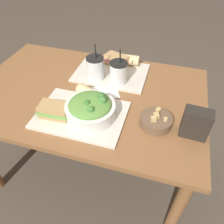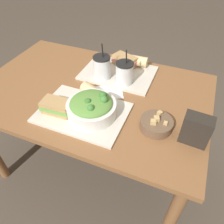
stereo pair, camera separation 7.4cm
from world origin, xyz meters
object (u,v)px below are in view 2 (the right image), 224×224
(chip_bag, at_px, (196,130))
(napkin_folded, at_px, (107,92))
(sandwich_near, at_px, (57,106))
(baguette_near, at_px, (94,93))
(sandwich_far, at_px, (125,61))
(drink_cup_dark, at_px, (102,68))
(baguette_far, at_px, (138,61))
(salad_bowl, at_px, (92,107))
(soup_bowl, at_px, (156,124))
(drink_cup_red, at_px, (124,74))

(chip_bag, distance_m, napkin_folded, 0.52)
(sandwich_near, distance_m, baguette_near, 0.20)
(sandwich_far, bearing_deg, chip_bag, -23.54)
(drink_cup_dark, bearing_deg, baguette_far, 52.79)
(sandwich_near, height_order, baguette_far, same)
(salad_bowl, height_order, sandwich_far, salad_bowl)
(drink_cup_dark, bearing_deg, sandwich_far, 66.32)
(salad_bowl, xyz_separation_m, soup_bowl, (0.31, 0.04, -0.03))
(sandwich_near, distance_m, napkin_folded, 0.29)
(drink_cup_dark, bearing_deg, drink_cup_red, 0.00)
(baguette_near, xyz_separation_m, drink_cup_dark, (-0.04, 0.19, 0.03))
(napkin_folded, bearing_deg, baguette_far, 76.39)
(sandwich_far, relative_size, napkin_folded, 0.84)
(drink_cup_dark, bearing_deg, sandwich_near, -102.94)
(salad_bowl, xyz_separation_m, chip_bag, (0.48, 0.03, 0.01))
(baguette_far, bearing_deg, baguette_near, 161.97)
(baguette_near, xyz_separation_m, sandwich_far, (0.04, 0.37, 0.00))
(soup_bowl, bearing_deg, chip_bag, -5.53)
(chip_bag, bearing_deg, napkin_folded, 163.75)
(soup_bowl, distance_m, sandwich_near, 0.48)
(salad_bowl, bearing_deg, napkin_folded, 91.72)
(chip_bag, bearing_deg, salad_bowl, -173.37)
(salad_bowl, relative_size, drink_cup_dark, 1.10)
(drink_cup_dark, height_order, chip_bag, drink_cup_dark)
(napkin_folded, bearing_deg, soup_bowl, -26.46)
(drink_cup_dark, bearing_deg, chip_bag, -26.90)
(soup_bowl, height_order, sandwich_far, sandwich_far)
(baguette_near, distance_m, sandwich_far, 0.37)
(baguette_near, distance_m, drink_cup_dark, 0.20)
(napkin_folded, bearing_deg, baguette_near, -114.86)
(salad_bowl, bearing_deg, sandwich_far, 90.94)
(sandwich_far, xyz_separation_m, drink_cup_dark, (-0.08, -0.18, 0.03))
(sandwich_near, relative_size, drink_cup_dark, 0.72)
(sandwich_near, distance_m, sandwich_far, 0.56)
(drink_cup_red, relative_size, napkin_folded, 1.01)
(salad_bowl, bearing_deg, chip_bag, 3.18)
(sandwich_near, xyz_separation_m, baguette_far, (0.24, 0.56, -0.00))
(salad_bowl, distance_m, drink_cup_dark, 0.32)
(sandwich_far, relative_size, drink_cup_dark, 0.80)
(soup_bowl, relative_size, chip_bag, 1.07)
(sandwich_far, bearing_deg, napkin_folded, -69.47)
(baguette_near, relative_size, drink_cup_dark, 0.78)
(drink_cup_red, relative_size, chip_bag, 1.46)
(sandwich_near, xyz_separation_m, drink_cup_dark, (0.08, 0.36, 0.03))
(sandwich_near, relative_size, sandwich_far, 0.89)
(salad_bowl, xyz_separation_m, napkin_folded, (-0.01, 0.20, -0.06))
(baguette_near, bearing_deg, baguette_far, 7.57)
(baguette_near, bearing_deg, chip_bag, -76.24)
(sandwich_near, xyz_separation_m, baguette_near, (0.12, 0.16, -0.00))
(salad_bowl, bearing_deg, drink_cup_dark, 105.38)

